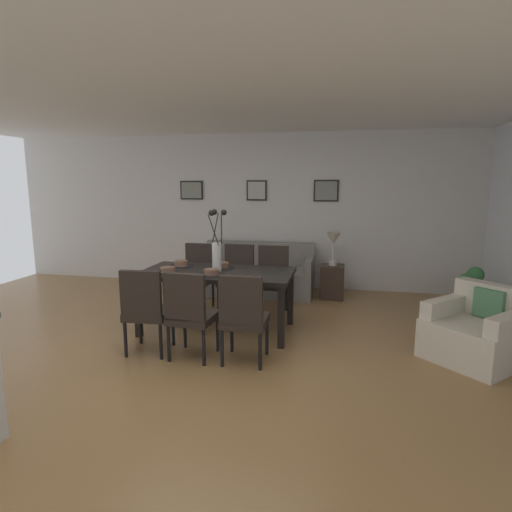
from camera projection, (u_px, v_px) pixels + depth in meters
The scene contains 27 objects.
ground_plane at pixel (197, 358), 4.34m from camera, with size 9.00×9.00×0.00m, color olive.
back_wall_panel at pixel (259, 211), 7.25m from camera, with size 9.00×0.10×2.60m, color silver.
ceiling_panel at pixel (204, 97), 4.27m from camera, with size 9.00×7.20×0.08m, color white.
dining_table at pixel (217, 277), 5.05m from camera, with size 1.80×0.92×0.74m.
dining_chair_near_left at pixel (146, 307), 4.36m from camera, with size 0.47×0.47×0.92m.
dining_chair_near_right at pixel (197, 273), 6.01m from camera, with size 0.45×0.45×0.92m.
dining_chair_far_left at pixel (190, 311), 4.23m from camera, with size 0.47×0.47×0.92m.
dining_chair_far_right at pixel (237, 274), 5.92m from camera, with size 0.46×0.46×0.92m.
dining_chair_mid_left at pixel (243, 314), 4.13m from camera, with size 0.44×0.44×0.92m.
dining_chair_mid_right at pixel (272, 276), 5.79m from camera, with size 0.44×0.44×0.92m.
centerpiece_vase at pixel (217, 248), 4.99m from camera, with size 0.21×0.23×0.73m.
placemat_near_left at pixel (168, 272), 4.95m from camera, with size 0.32×0.32×0.01m, color black.
bowl_near_left at pixel (168, 269), 4.94m from camera, with size 0.17×0.17×0.07m.
placemat_near_right at pixel (181, 266), 5.34m from camera, with size 0.32×0.32×0.01m, color black.
bowl_near_right at pixel (181, 263), 5.34m from camera, with size 0.17×0.17×0.07m.
placemat_far_left at pixel (212, 274), 4.84m from camera, with size 0.32×0.32×0.01m, color black.
bowl_far_left at pixel (212, 271), 4.83m from camera, with size 0.17×0.17×0.07m.
placemat_far_right at pixel (222, 267), 5.23m from camera, with size 0.32×0.32×0.01m, color black.
bowl_far_right at pixel (222, 264), 5.23m from camera, with size 0.17×0.17×0.07m.
sofa at pixel (257, 276), 6.88m from camera, with size 1.83×0.84×0.80m.
side_table at pixel (332, 282), 6.56m from camera, with size 0.36×0.36×0.52m, color #33261E.
table_lamp at pixel (333, 241), 6.45m from camera, with size 0.22×0.22×0.51m.
armchair at pixel (477, 332), 4.27m from camera, with size 1.13×1.13×0.75m.
framed_picture_left at pixel (192, 190), 7.36m from camera, with size 0.41×0.03×0.32m.
framed_picture_center at pixel (257, 190), 7.13m from camera, with size 0.35×0.03×0.34m.
framed_picture_right at pixel (326, 191), 6.90m from camera, with size 0.40×0.03×0.35m.
potted_plant at pixel (470, 288), 5.73m from camera, with size 0.36×0.36×0.67m.
Camera 1 is at (1.44, -3.88, 1.79)m, focal length 29.56 mm.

